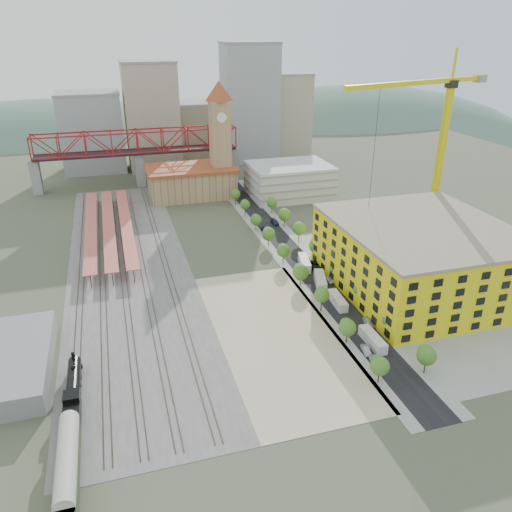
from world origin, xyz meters
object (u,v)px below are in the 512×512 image
object	(u,v)px
site_trailer_a	(373,340)
car_0	(376,362)
site_trailer_d	(304,263)
clock_tower	(220,129)
tower_crane	(436,131)
coach	(68,464)
site_trailer_b	(338,301)
locomotive	(73,392)
construction_building	(420,256)
site_trailer_c	(320,281)

from	to	relation	value
site_trailer_a	car_0	distance (m)	7.83
site_trailer_a	site_trailer_d	distance (m)	43.20
clock_tower	site_trailer_a	distance (m)	125.66
tower_crane	coach	bearing A→B (deg)	-148.09
site_trailer_a	car_0	xyz separation A→B (m)	(-3.00, -7.21, -0.51)
site_trailer_b	locomotive	bearing A→B (deg)	-159.37
clock_tower	construction_building	size ratio (longest dim) A/B	1.03
site_trailer_b	site_trailer_c	size ratio (longest dim) A/B	0.90
coach	site_trailer_c	world-z (taller)	coach
tower_crane	site_trailer_b	world-z (taller)	tower_crane
clock_tower	site_trailer_a	world-z (taller)	clock_tower
tower_crane	car_0	size ratio (longest dim) A/B	13.17
construction_building	site_trailer_c	xyz separation A→B (m)	(-26.00, 8.45, -8.01)
locomotive	clock_tower	bearing A→B (deg)	64.77
site_trailer_a	site_trailer_b	world-z (taller)	site_trailer_a
site_trailer_d	clock_tower	bearing A→B (deg)	109.17
site_trailer_c	site_trailer_d	bearing A→B (deg)	106.50
clock_tower	locomotive	world-z (taller)	clock_tower
site_trailer_b	construction_building	bearing A→B (deg)	11.10
construction_building	site_trailer_d	xyz separation A→B (m)	(-26.00, 20.82, -8.00)
construction_building	site_trailer_a	xyz separation A→B (m)	(-26.00, -22.39, -8.10)
coach	site_trailer_c	xyz separation A→B (m)	(66.00, 51.03, -1.82)
tower_crane	car_0	world-z (taller)	tower_crane
site_trailer_a	tower_crane	bearing A→B (deg)	47.42
construction_building	tower_crane	world-z (taller)	tower_crane
car_0	construction_building	bearing A→B (deg)	52.22
clock_tower	construction_building	bearing A→B (deg)	-71.22
tower_crane	site_trailer_b	xyz separation A→B (m)	(-44.01, -29.18, -37.06)
coach	site_trailer_c	size ratio (longest dim) A/B	1.89
coach	site_trailer_a	distance (m)	69.05
clock_tower	locomotive	distance (m)	138.61
coach	site_trailer_b	world-z (taller)	coach
locomotive	site_trailer_c	xyz separation A→B (m)	(66.00, 31.52, -0.76)
site_trailer_d	site_trailer_c	bearing A→B (deg)	-76.60
clock_tower	site_trailer_d	size ratio (longest dim) A/B	5.05
clock_tower	tower_crane	size ratio (longest dim) A/B	0.84
clock_tower	site_trailer_b	world-z (taller)	clock_tower
tower_crane	site_trailer_c	size ratio (longest dim) A/B	6.07
construction_building	tower_crane	bearing A→B (deg)	55.19
site_trailer_d	car_0	xyz separation A→B (m)	(-3.00, -50.41, -0.61)
coach	site_trailer_d	distance (m)	91.54
site_trailer_a	site_trailer_d	bearing A→B (deg)	89.77
site_trailer_c	site_trailer_d	world-z (taller)	site_trailer_d
construction_building	site_trailer_d	world-z (taller)	construction_building
construction_building	car_0	size ratio (longest dim) A/B	10.73
coach	site_trailer_a	bearing A→B (deg)	17.02
construction_building	tower_crane	xyz separation A→B (m)	(18.01, 25.91, 28.90)
construction_building	clock_tower	bearing A→B (deg)	108.78
clock_tower	site_trailer_a	size ratio (longest dim) A/B	5.41
locomotive	car_0	xyz separation A→B (m)	(63.00, -6.53, -1.36)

